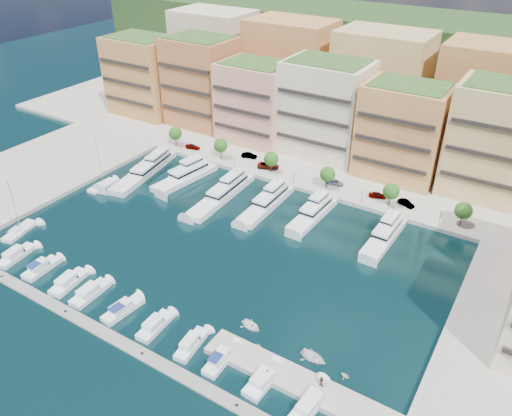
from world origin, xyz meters
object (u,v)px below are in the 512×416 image
(tender_3, at_px, (345,375))
(person_0, at_px, (267,373))
(lamppost_4, at_px, (441,214))
(car_3, at_px, (334,182))
(cruiser_4, at_px, (123,310))
(yacht_3, at_px, (268,201))
(yacht_1, at_px, (187,176))
(yacht_4, at_px, (314,213))
(tender_2, at_px, (313,358))
(car_4, at_px, (377,195))
(tender_0, at_px, (251,326))
(lamppost_1, at_px, (234,157))
(yacht_5, at_px, (385,235))
(car_0, at_px, (193,147))
(tree_1, at_px, (221,146))
(car_2, at_px, (268,165))
(cruiser_0, at_px, (16,255))
(sailboat_0, at_px, (20,232))
(sailboat_2, at_px, (102,186))
(lamppost_3, at_px, (362,192))
(yacht_2, at_px, (224,192))
(cruiser_8, at_px, (263,381))
(tree_0, at_px, (175,133))
(yacht_0, at_px, (147,169))
(tree_4, at_px, (391,191))
(tree_2, at_px, (271,159))
(cruiser_6, at_px, (191,344))
(person_1, at_px, (321,381))
(cruiser_1, at_px, (41,268))
(cruiser_3, at_px, (90,293))
(tree_3, at_px, (328,174))
(car_1, at_px, (249,155))
(lamppost_0, at_px, (181,142))
(cruiser_5, at_px, (155,326))
(cruiser_2, at_px, (69,282))
(tree_5, at_px, (464,211))
(car_5, at_px, (406,203))

(tender_3, height_order, person_0, person_0)
(lamppost_4, distance_m, car_3, 27.60)
(cruiser_4, bearing_deg, yacht_3, 86.15)
(yacht_1, relative_size, yacht_4, 1.15)
(tender_2, bearing_deg, car_4, 16.96)
(tender_2, relative_size, tender_0, 1.15)
(lamppost_1, height_order, yacht_5, yacht_5)
(car_0, bearing_deg, tender_2, -138.33)
(tree_1, height_order, car_2, tree_1)
(cruiser_0, relative_size, tender_2, 1.93)
(sailboat_0, xyz_separation_m, sailboat_2, (-0.16, 23.92, 0.01))
(yacht_3, distance_m, cruiser_4, 44.47)
(car_4, bearing_deg, lamppost_3, 131.37)
(yacht_2, relative_size, cruiser_8, 3.31)
(tree_1, xyz_separation_m, lamppost_1, (6.00, -2.30, -0.92))
(yacht_3, distance_m, tender_0, 39.98)
(tree_0, height_order, car_0, tree_0)
(yacht_0, distance_m, car_4, 59.79)
(tree_4, height_order, person_0, tree_4)
(lamppost_1, distance_m, person_0, 70.17)
(tree_2, relative_size, tree_4, 1.00)
(cruiser_6, bearing_deg, car_3, 92.48)
(cruiser_4, relative_size, person_1, 4.58)
(cruiser_1, distance_m, car_0, 59.35)
(cruiser_3, bearing_deg, car_2, 88.01)
(yacht_5, xyz_separation_m, car_3, (-18.52, 14.96, 0.45))
(tree_3, relative_size, cruiser_6, 0.76)
(tree_0, bearing_deg, lamppost_1, -5.97)
(tree_0, distance_m, car_1, 23.12)
(cruiser_3, xyz_separation_m, cruiser_8, (36.81, 0.01, 0.00))
(lamppost_0, distance_m, car_3, 45.24)
(lamppost_1, height_order, car_3, lamppost_1)
(cruiser_0, bearing_deg, car_1, 75.82)
(tree_2, bearing_deg, car_3, 8.61)
(yacht_5, relative_size, car_4, 4.21)
(lamppost_1, bearing_deg, sailboat_0, -114.32)
(tender_2, bearing_deg, cruiser_5, 114.65)
(cruiser_6, height_order, cruiser_8, same)
(cruiser_3, distance_m, cruiser_5, 15.63)
(tree_4, bearing_deg, tender_0, -97.61)
(cruiser_2, bearing_deg, tree_0, 111.15)
(tree_4, height_order, yacht_4, tree_4)
(lamppost_3, bearing_deg, tree_2, 174.94)
(yacht_1, bearing_deg, cruiser_4, -64.13)
(yacht_5, distance_m, sailboat_2, 69.92)
(sailboat_2, bearing_deg, tree_5, 19.25)
(yacht_2, height_order, sailboat_0, sailboat_0)
(yacht_1, xyz_separation_m, yacht_2, (13.30, -2.17, 0.12))
(car_5, bearing_deg, tender_3, -149.00)
(yacht_3, relative_size, tender_3, 13.56)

